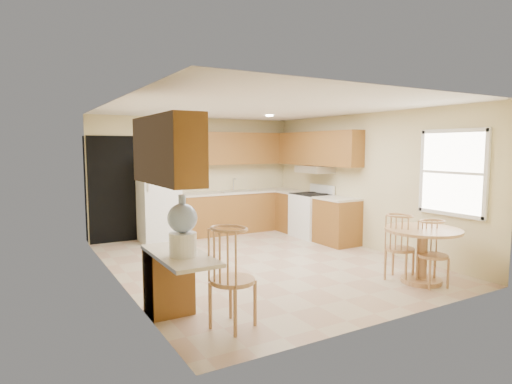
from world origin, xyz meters
TOP-DOWN VIEW (x-y plane):
  - floor at (0.00, 0.00)m, footprint 5.50×5.50m
  - ceiling at (0.00, 0.00)m, footprint 4.50×5.50m
  - wall_back at (0.00, 2.75)m, footprint 4.50×0.02m
  - wall_front at (0.00, -2.75)m, footprint 4.50×0.02m
  - wall_left at (-2.25, 0.00)m, footprint 0.02×5.50m
  - wall_right at (2.25, 0.00)m, footprint 0.02×5.50m
  - doorway at (-1.75, 2.73)m, footprint 0.90×0.02m
  - base_cab_back at (0.88, 2.45)m, footprint 2.75×0.60m
  - counter_back at (0.88, 2.45)m, footprint 2.75×0.63m
  - base_cab_right_a at (1.95, 1.85)m, footprint 0.60×0.59m
  - counter_right_a at (1.95, 1.85)m, footprint 0.63×0.59m
  - base_cab_right_b at (1.95, 0.40)m, footprint 0.60×0.80m
  - counter_right_b at (1.95, 0.40)m, footprint 0.63×0.80m
  - upper_cab_back at (0.88, 2.58)m, footprint 2.75×0.33m
  - upper_cab_right at (2.08, 1.21)m, footprint 0.33×2.42m
  - upper_cab_left at (-2.08, -1.60)m, footprint 0.33×1.40m
  - sink at (0.85, 2.45)m, footprint 0.78×0.44m
  - range_hood at (2.00, 1.18)m, footprint 0.50×0.76m
  - desk_pedestal at (-2.00, -1.32)m, footprint 0.48×0.42m
  - desk_top at (-2.00, -1.70)m, footprint 0.50×1.20m
  - window at (2.23, -1.85)m, footprint 0.06×1.12m
  - can_light_a at (-0.50, 1.20)m, footprint 0.14×0.14m
  - can_light_b at (0.90, 1.20)m, footprint 0.14×0.14m
  - refrigerator at (-0.95, 2.40)m, footprint 0.74×0.72m
  - stove at (1.92, 1.18)m, footprint 0.65×0.76m
  - dining_table at (1.40, -2.03)m, footprint 1.03×1.03m
  - chair_table_a at (1.24, -1.86)m, footprint 0.41×0.53m
  - chair_table_b at (1.40, -2.28)m, footprint 0.39×0.42m
  - chair_desk at (-1.55, -2.14)m, footprint 0.47×0.60m
  - water_crock at (-2.00, -1.80)m, footprint 0.30×0.30m

SIDE VIEW (x-z plane):
  - floor at x=0.00m, z-range 0.00..0.00m
  - desk_pedestal at x=-2.00m, z-range 0.00..0.72m
  - base_cab_back at x=0.88m, z-range 0.00..0.87m
  - base_cab_right_a at x=1.95m, z-range 0.00..0.87m
  - base_cab_right_b at x=1.95m, z-range 0.00..0.87m
  - stove at x=1.92m, z-range -0.08..1.01m
  - dining_table at x=1.40m, z-range 0.12..0.88m
  - chair_table_b at x=1.40m, z-range 0.10..0.98m
  - chair_table_a at x=1.24m, z-range 0.10..1.03m
  - chair_desk at x=-1.55m, z-range 0.12..1.17m
  - desk_top at x=-2.00m, z-range 0.73..0.77m
  - refrigerator at x=-0.95m, z-range 0.00..1.68m
  - counter_back at x=0.88m, z-range 0.87..0.91m
  - counter_right_a at x=1.95m, z-range 0.87..0.91m
  - counter_right_b at x=1.95m, z-range 0.87..0.91m
  - sink at x=0.85m, z-range 0.91..0.92m
  - doorway at x=-1.75m, z-range 0.00..2.10m
  - water_crock at x=-2.00m, z-range 0.74..1.37m
  - wall_back at x=0.00m, z-range 0.00..2.50m
  - wall_front at x=0.00m, z-range 0.00..2.50m
  - wall_left at x=-2.25m, z-range 0.00..2.50m
  - wall_right at x=2.25m, z-range 0.00..2.50m
  - range_hood at x=2.00m, z-range 1.35..1.49m
  - window at x=2.23m, z-range 0.85..2.15m
  - upper_cab_back at x=0.88m, z-range 1.50..2.20m
  - upper_cab_right at x=2.08m, z-range 1.50..2.20m
  - upper_cab_left at x=-2.08m, z-range 1.50..2.20m
  - can_light_a at x=-0.50m, z-range 2.48..2.49m
  - can_light_b at x=0.90m, z-range 2.48..2.49m
  - ceiling at x=0.00m, z-range 2.49..2.51m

